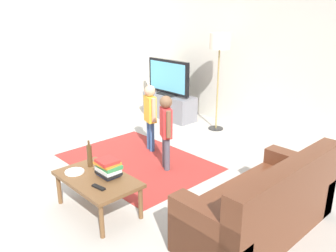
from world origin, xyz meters
The scene contains 15 objects.
ground centered at (0.00, 0.00, 0.00)m, with size 7.80×7.80×0.00m, color #B2ADA3.
wall_back centered at (0.00, 3.00, 1.35)m, with size 6.00×0.12×2.70m, color silver.
wall_left centered at (-3.00, 0.00, 1.35)m, with size 0.12×6.00×2.70m, color silver.
area_rug centered at (-0.48, 0.42, 0.00)m, with size 2.20×1.60×0.01m, color #9E2D28.
tv_stand centered at (-1.77, 2.30, 0.24)m, with size 1.20×0.44×0.50m.
tv centered at (-1.77, 2.28, 0.85)m, with size 1.10×0.28×0.71m.
couch centered at (1.78, 0.28, 0.29)m, with size 0.80×1.80×0.86m.
floor_lamp centered at (-0.63, 2.45, 1.54)m, with size 0.36×0.36×1.78m.
child_near_tv centered at (-0.70, 0.88, 0.64)m, with size 0.34×0.19×1.07m.
child_center centered at (-0.03, 0.59, 0.65)m, with size 0.32×0.22×1.08m.
coffee_table centered at (0.25, -0.72, 0.37)m, with size 1.00×0.60×0.42m.
book_stack centered at (0.31, -0.61, 0.52)m, with size 0.28×0.23×0.20m.
bottle centered at (-0.05, -0.62, 0.56)m, with size 0.06×0.06×0.33m.
tv_remote centered at (0.47, -0.84, 0.43)m, with size 0.17×0.05×0.02m, color black.
plate centered at (-0.03, -0.84, 0.43)m, with size 0.22×0.22×0.02m.
Camera 1 is at (3.34, -2.55, 2.22)m, focal length 37.54 mm.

